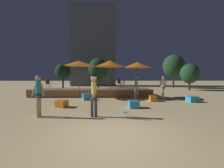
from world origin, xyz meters
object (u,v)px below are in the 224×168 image
object	(u,v)px
cube_seat_2	(153,99)
background_tree_3	(98,69)
person_3	(136,85)
background_tree_1	(190,74)
bistro_chair_3	(108,82)
person_1	(38,94)
cube_seat_3	(192,99)
bistro_chair_0	(120,82)
background_tree_2	(174,66)
person_2	(163,87)
cube_seat_4	(133,104)
cube_seat_1	(86,97)
cube_seat_0	(62,104)
patio_umbrella_2	(110,64)
frisbee_disc	(124,112)
patio_umbrella_0	(79,63)
bistro_chair_1	(48,83)
patio_umbrella_1	(137,65)
background_tree_0	(63,72)
bistro_chair_2	(123,82)
person_0	(94,94)

from	to	relation	value
cube_seat_2	background_tree_3	size ratio (longest dim) A/B	0.09
person_3	background_tree_3	world-z (taller)	background_tree_3
background_tree_1	bistro_chair_3	bearing A→B (deg)	-153.45
person_1	bistro_chair_3	size ratio (longest dim) A/B	2.04
cube_seat_2	background_tree_1	size ratio (longest dim) A/B	0.13
cube_seat_3	person_3	distance (m)	4.07
bistro_chair_0	background_tree_3	world-z (taller)	background_tree_3
person_1	background_tree_2	xyz separation A→B (m)	(13.22, 17.04, 2.41)
person_2	background_tree_3	xyz separation A→B (m)	(-5.97, 12.81, 2.06)
cube_seat_4	person_1	world-z (taller)	person_1
cube_seat_3	bistro_chair_0	xyz separation A→B (m)	(-4.92, 3.49, 1.05)
person_1	person_2	distance (m)	8.61
cube_seat_3	cube_seat_4	xyz separation A→B (m)	(-4.46, -1.94, 0.01)
person_2	background_tree_2	size ratio (longest dim) A/B	0.34
cube_seat_1	person_3	distance (m)	4.00
cube_seat_0	cube_seat_2	bearing A→B (deg)	18.54
person_3	person_1	bearing A→B (deg)	-137.45
patio_umbrella_2	frisbee_disc	world-z (taller)	patio_umbrella_2
person_2	cube_seat_4	bearing A→B (deg)	-13.06
background_tree_2	person_1	bearing A→B (deg)	-127.80
frisbee_disc	person_1	bearing A→B (deg)	-169.31
cube_seat_3	bistro_chair_3	bearing A→B (deg)	148.07
person_3	patio_umbrella_2	bearing A→B (deg)	154.72
patio_umbrella_2	background_tree_3	bearing A→B (deg)	99.45
patio_umbrella_0	bistro_chair_1	distance (m)	3.38
patio_umbrella_1	background_tree_0	world-z (taller)	background_tree_0
cube_seat_0	person_1	xyz separation A→B (m)	(-0.33, -2.12, 0.82)
cube_seat_2	bistro_chair_2	world-z (taller)	bistro_chair_2
cube_seat_1	person_0	distance (m)	5.06
cube_seat_1	background_tree_0	world-z (taller)	background_tree_0
cube_seat_3	person_1	bearing A→B (deg)	-156.87
cube_seat_0	person_2	size ratio (longest dim) A/B	0.39
cube_seat_1	frisbee_disc	distance (m)	4.84
patio_umbrella_1	cube_seat_2	size ratio (longest dim) A/B	6.81
patio_umbrella_0	background_tree_3	xyz separation A→B (m)	(0.68, 11.53, 0.17)
cube_seat_0	bistro_chair_2	world-z (taller)	bistro_chair_2
person_1	frisbee_disc	bearing A→B (deg)	-80.40
patio_umbrella_0	background_tree_1	distance (m)	14.77
cube_seat_3	background_tree_2	size ratio (longest dim) A/B	0.13
bistro_chair_0	background_tree_3	xyz separation A→B (m)	(-2.81, 10.22, 1.81)
cube_seat_2	background_tree_2	xyz separation A→B (m)	(6.97, 12.94, 3.23)
person_1	bistro_chair_0	distance (m)	8.36
cube_seat_4	background_tree_3	world-z (taller)	background_tree_3
person_2	background_tree_2	world-z (taller)	background_tree_2
cube_seat_1	background_tree_1	xyz separation A→B (m)	(12.25, 8.08, 1.94)
person_2	bistro_chair_0	world-z (taller)	person_2
person_1	background_tree_1	bearing A→B (deg)	-47.53
cube_seat_4	person_2	xyz separation A→B (m)	(2.69, 2.85, 0.79)
patio_umbrella_0	patio_umbrella_2	xyz separation A→B (m)	(2.58, 0.08, -0.02)
cube_seat_2	person_2	distance (m)	1.39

